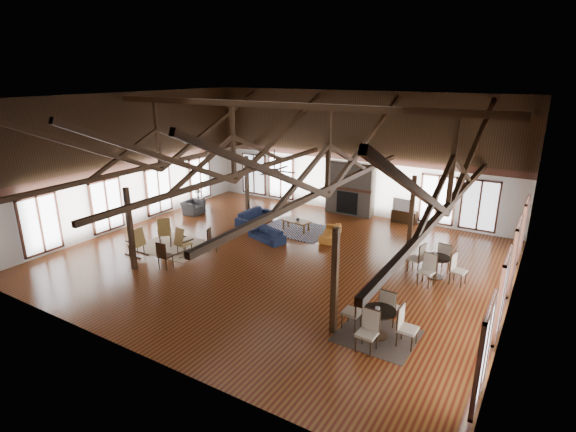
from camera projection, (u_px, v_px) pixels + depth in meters
The scene contains 31 objects.
floor at pixel (279, 259), 17.26m from camera, with size 16.00×16.00×0.00m, color brown.
ceiling at pixel (277, 98), 15.41m from camera, with size 16.00×14.00×0.02m, color black.
wall_back at pixel (354, 154), 22.03m from camera, with size 16.00×0.02×6.00m, color silver.
wall_front at pixel (120, 243), 10.64m from camera, with size 16.00×0.02×6.00m, color silver.
wall_left at pixel (129, 161), 20.27m from camera, with size 0.02×14.00×6.00m, color silver.
wall_right at pixel (522, 218), 12.39m from camera, with size 0.02×14.00×6.00m, color silver.
roof_truss at pixel (278, 155), 16.01m from camera, with size 15.60×14.07×3.14m.
post_grid at pixel (278, 221), 16.79m from camera, with size 8.16×7.16×3.05m.
fireplace at pixel (350, 189), 22.29m from camera, with size 2.50×0.69×2.60m.
ceiling_fan at pixel (274, 169), 15.05m from camera, with size 1.60×1.60×0.75m.
sofa_navy_front at pixel (267, 235), 19.03m from camera, with size 1.77×0.69×0.52m, color #131B35.
sofa_navy_left at pixel (254, 216), 21.29m from camera, with size 0.79×2.02×0.59m, color black.
sofa_orange at pixel (331, 233), 19.28m from camera, with size 0.68×1.74×0.51m, color #B46922.
coffee_table at pixel (296, 221), 20.16m from camera, with size 1.35×0.80×0.49m.
vase at pixel (298, 219), 20.05m from camera, with size 0.16×0.16×0.17m, color #B2B2B2.
armchair at pixel (193, 207), 22.60m from camera, with size 0.87×1.00×0.65m, color #28292B.
side_table_lamp at pixel (198, 201), 23.20m from camera, with size 0.47×0.47×1.20m.
rocking_chair_a at pixel (164, 232), 18.51m from camera, with size 0.98×0.98×1.17m.
rocking_chair_b at pixel (182, 242), 17.46m from camera, with size 0.58×0.93×1.12m.
rocking_chair_c at pixel (138, 243), 17.41m from camera, with size 0.87×0.49×1.12m.
side_chair_a at pixel (211, 238), 17.87m from camera, with size 0.50×0.50×0.95m.
side_chair_b at pixel (163, 253), 16.19m from camera, with size 0.48×0.48×1.04m.
cafe_table_near at pixel (379, 318), 12.06m from camera, with size 2.11×2.11×1.10m.
cafe_table_far at pixel (437, 263), 15.53m from camera, with size 2.10×2.10×1.07m.
cup_near at pixel (377, 309), 11.96m from camera, with size 0.13×0.13×0.10m, color #B2B2B2.
cup_far at pixel (435, 255), 15.50m from camera, with size 0.11×0.11×0.09m, color #B2B2B2.
tv_console at pixel (404, 217), 21.29m from camera, with size 1.16×0.44×0.58m, color black.
television at pixel (404, 205), 21.13m from camera, with size 1.03×0.13×0.59m, color #B2B2B2.
rug_tan at pixel (175, 246), 18.46m from camera, with size 2.91×2.29×0.01m, color tan.
rug_navy at pixel (298, 229), 20.43m from camera, with size 3.11×2.33×0.01m, color #191B46.
rug_dark at pixel (377, 336), 12.24m from camera, with size 2.06×1.88×0.01m, color black.
Camera 1 is at (8.55, -13.42, 6.90)m, focal length 28.00 mm.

